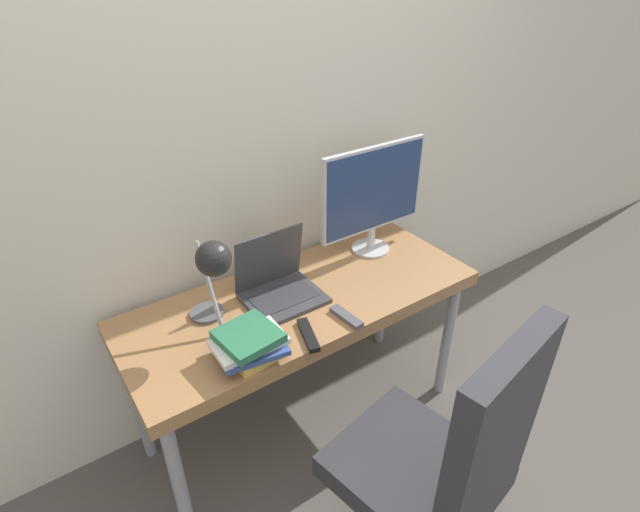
% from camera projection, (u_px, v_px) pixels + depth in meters
% --- Properties ---
extents(ground_plane, '(12.00, 12.00, 0.00)m').
position_uv_depth(ground_plane, '(341.00, 462.00, 2.21)').
color(ground_plane, '#514C47').
extents(wall_back, '(8.00, 0.05, 2.60)m').
position_uv_depth(wall_back, '(250.00, 137.00, 1.98)').
color(wall_back, beige).
rests_on(wall_back, ground_plane).
extents(desk, '(1.46, 0.59, 0.73)m').
position_uv_depth(desk, '(302.00, 310.00, 2.07)').
color(desk, '#996B42').
rests_on(desk, ground_plane).
extents(laptop, '(0.30, 0.26, 0.27)m').
position_uv_depth(laptop, '(279.00, 285.00, 2.00)').
color(laptop, '#38383D').
rests_on(laptop, desk).
extents(monitor, '(0.54, 0.18, 0.50)m').
position_uv_depth(monitor, '(373.00, 194.00, 2.19)').
color(monitor, '#B7B7BC').
rests_on(monitor, desk).
extents(desk_lamp, '(0.13, 0.27, 0.39)m').
position_uv_depth(desk_lamp, '(212.00, 267.00, 1.69)').
color(desk_lamp, '#4C4C51').
rests_on(desk_lamp, desk).
extents(office_chair, '(0.56, 0.59, 1.12)m').
position_uv_depth(office_chair, '(445.00, 461.00, 1.54)').
color(office_chair, black).
rests_on(office_chair, ground_plane).
extents(book_stack, '(0.25, 0.21, 0.11)m').
position_uv_depth(book_stack, '(250.00, 344.00, 1.70)').
color(book_stack, gold).
rests_on(book_stack, desk).
extents(tv_remote, '(0.05, 0.16, 0.02)m').
position_uv_depth(tv_remote, '(346.00, 317.00, 1.90)').
color(tv_remote, '#4C4C51').
rests_on(tv_remote, desk).
extents(media_remote, '(0.09, 0.18, 0.02)m').
position_uv_depth(media_remote, '(308.00, 335.00, 1.81)').
color(media_remote, black).
rests_on(media_remote, desk).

